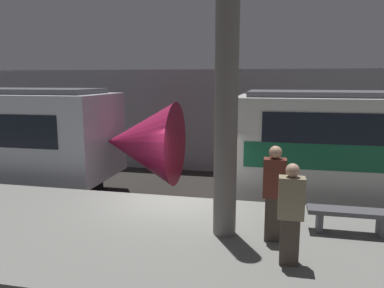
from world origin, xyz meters
name	(u,v)px	position (x,y,z in m)	size (l,w,h in m)	color
ground_plane	(179,237)	(0.00, 0.00, 0.00)	(120.00, 120.00, 0.00)	#282623
platform	(150,258)	(0.00, -2.15, 0.52)	(40.00, 4.30, 1.05)	slate
station_rear_barrier	(220,122)	(0.00, 6.77, 2.10)	(50.00, 0.15, 4.21)	#939399
support_pillar_near	(226,122)	(1.35, -1.92, 3.09)	(0.41, 0.41, 4.08)	slate
person_waiting	(291,212)	(2.46, -2.84, 1.87)	(0.38, 0.24, 1.56)	#473D33
person_walking	(274,191)	(2.21, -2.03, 1.93)	(0.38, 0.24, 1.67)	#473D33
platform_bench	(350,216)	(3.57, -1.44, 1.39)	(1.50, 0.40, 0.45)	#4C4C51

